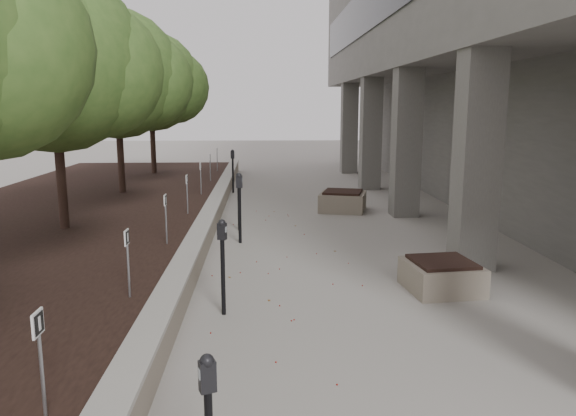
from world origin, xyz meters
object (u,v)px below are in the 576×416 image
object	(u,v)px
crabapple_tree_4	(118,102)
planter_front	(442,275)
crabapple_tree_3	(55,100)
parking_meter_4	(239,202)
crabapple_tree_5	(151,103)
parking_meter_2	(223,267)
planter_back	(343,201)
parking_meter_3	(240,208)
parking_meter_5	(233,171)

from	to	relation	value
crabapple_tree_4	planter_front	xyz separation A→B (m)	(7.23, -8.28, -2.86)
crabapple_tree_3	parking_meter_4	world-z (taller)	crabapple_tree_3
crabapple_tree_5	parking_meter_2	distance (m)	14.86
crabapple_tree_5	parking_meter_4	xyz separation A→B (m)	(3.71, -8.64, -2.41)
crabapple_tree_4	planter_back	world-z (taller)	crabapple_tree_4
parking_meter_3	parking_meter_4	world-z (taller)	parking_meter_3
crabapple_tree_3	parking_meter_3	size ratio (longest dim) A/B	3.48
parking_meter_4	parking_meter_5	world-z (taller)	parking_meter_5
parking_meter_2	parking_meter_4	size ratio (longest dim) A/B	1.00
crabapple_tree_3	parking_meter_4	bearing A→B (deg)	20.17
parking_meter_5	planter_back	size ratio (longest dim) A/B	1.21
parking_meter_3	planter_back	size ratio (longest dim) A/B	1.25
crabapple_tree_4	parking_meter_3	bearing A→B (deg)	-52.35
parking_meter_3	planter_front	bearing A→B (deg)	-37.74
parking_meter_4	planter_front	world-z (taller)	parking_meter_4
crabapple_tree_3	crabapple_tree_4	xyz separation A→B (m)	(0.00, 5.00, 0.00)
crabapple_tree_4	crabapple_tree_3	bearing A→B (deg)	-90.00
crabapple_tree_3	parking_meter_3	distance (m)	4.45
parking_meter_3	planter_back	world-z (taller)	parking_meter_3
crabapple_tree_4	planter_front	world-z (taller)	crabapple_tree_4
planter_back	crabapple_tree_3	bearing A→B (deg)	-150.20
parking_meter_2	parking_meter_3	world-z (taller)	parking_meter_3
crabapple_tree_3	parking_meter_5	bearing A→B (deg)	66.03
crabapple_tree_4	parking_meter_5	bearing A→B (deg)	35.39
parking_meter_5	planter_back	distance (m)	4.89
parking_meter_3	parking_meter_4	size ratio (longest dim) A/B	1.10
crabapple_tree_4	crabapple_tree_5	bearing A→B (deg)	90.00
crabapple_tree_3	crabapple_tree_4	size ratio (longest dim) A/B	1.00
planter_front	crabapple_tree_5	bearing A→B (deg)	118.58
parking_meter_4	crabapple_tree_5	bearing A→B (deg)	105.98
crabapple_tree_4	parking_meter_2	world-z (taller)	crabapple_tree_4
crabapple_tree_4	parking_meter_4	bearing A→B (deg)	-44.44
crabapple_tree_3	planter_front	xyz separation A→B (m)	(7.23, -3.28, -2.86)
crabapple_tree_4	crabapple_tree_5	size ratio (longest dim) A/B	1.00
crabapple_tree_3	parking_meter_4	size ratio (longest dim) A/B	3.83
crabapple_tree_5	parking_meter_3	distance (m)	10.86
crabapple_tree_5	planter_back	world-z (taller)	crabapple_tree_5
parking_meter_4	planter_front	bearing A→B (deg)	-60.05
parking_meter_5	planter_back	world-z (taller)	parking_meter_5
parking_meter_2	parking_meter_4	world-z (taller)	parking_meter_2
crabapple_tree_4	crabapple_tree_5	xyz separation A→B (m)	(0.00, 5.00, 0.00)
crabapple_tree_5	planter_front	xyz separation A→B (m)	(7.23, -13.28, -2.86)
crabapple_tree_4	planter_back	xyz separation A→B (m)	(6.61, -1.21, -2.83)
parking_meter_2	planter_front	bearing A→B (deg)	34.82
crabapple_tree_4	crabapple_tree_5	world-z (taller)	same
planter_front	planter_back	bearing A→B (deg)	95.04
crabapple_tree_4	parking_meter_5	size ratio (longest dim) A/B	3.58
parking_meter_5	planter_front	xyz separation A→B (m)	(3.98, -10.59, -0.50)
crabapple_tree_3	parking_meter_2	distance (m)	6.09
crabapple_tree_5	parking_meter_5	world-z (taller)	crabapple_tree_5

